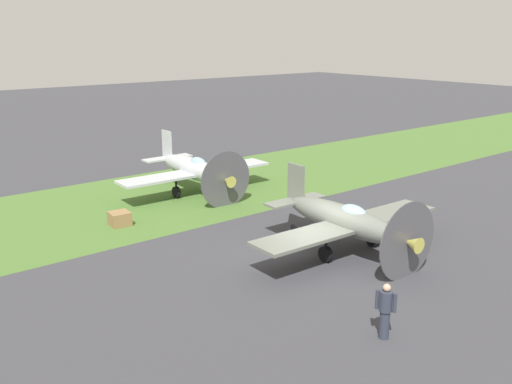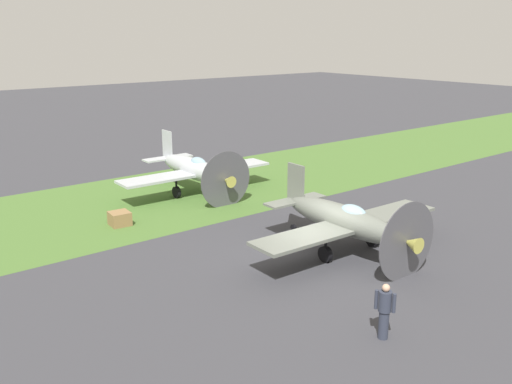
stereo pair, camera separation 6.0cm
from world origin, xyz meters
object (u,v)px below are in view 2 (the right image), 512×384
object	(u,v)px
airplane_lead	(345,220)
supply_crate	(120,219)
airplane_wingman	(194,169)
ground_crew_chief	(385,310)

from	to	relation	value
airplane_lead	supply_crate	xyz separation A→B (m)	(5.78, -8.80, -1.04)
airplane_lead	airplane_wingman	distance (m)	11.36
airplane_lead	airplane_wingman	size ratio (longest dim) A/B	1.00
airplane_lead	supply_crate	world-z (taller)	airplane_lead
ground_crew_chief	supply_crate	distance (m)	14.32
airplane_lead	airplane_wingman	xyz separation A→B (m)	(-0.00, -11.36, -0.00)
airplane_lead	airplane_wingman	bearing A→B (deg)	-88.59
ground_crew_chief	supply_crate	bearing A→B (deg)	-17.38
ground_crew_chief	airplane_wingman	bearing A→B (deg)	-37.82
airplane_lead	ground_crew_chief	xyz separation A→B (m)	(4.13, 5.41, -0.45)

